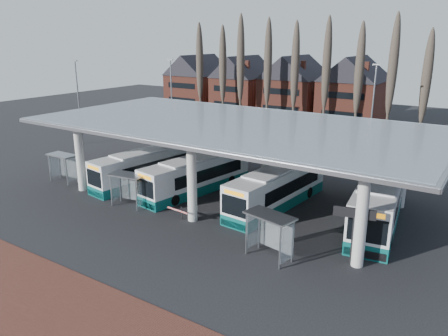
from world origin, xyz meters
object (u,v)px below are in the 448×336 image
Objects in this scene: bus_0 at (147,167)px; shelter_2 at (271,226)px; bus_1 at (197,175)px; shelter_0 at (64,162)px; bus_2 at (278,188)px; bus_3 at (379,201)px; shelter_1 at (129,182)px.

shelter_2 is (16.01, -6.59, 0.61)m from bus_0.
bus_1 is at bearing 13.89° from bus_0.
bus_1 reaches higher than bus_0.
bus_0 is 3.99× the size of shelter_0.
bus_1 is at bearing -169.60° from bus_2.
bus_3 reaches higher than shelter_2.
bus_3 is 4.23× the size of shelter_1.
bus_1 is at bearing 179.45° from bus_3.
shelter_2 is at bearing -61.10° from bus_2.
bus_2 is 11.66m from shelter_1.
bus_0 is 0.99× the size of bus_1.
shelter_0 is at bearing -159.77° from bus_2.
bus_3 is (14.76, 1.88, 0.17)m from bus_1.
bus_1 is 0.89× the size of bus_3.
bus_2 reaches higher than shelter_1.
bus_0 is 12.64m from bus_2.
shelter_0 is (-11.85, -4.51, 0.43)m from bus_1.
bus_1 reaches higher than shelter_2.
bus_2 is 3.49× the size of shelter_2.
bus_3 reaches higher than bus_0.
shelter_2 is (13.24, -1.48, 0.14)m from shelter_1.
bus_1 is 3.78× the size of shelter_1.
shelter_1 reaches higher than shelter_0.
shelter_0 is (-19.15, -5.19, 0.41)m from bus_2.
shelter_0 is at bearing 165.39° from shelter_1.
bus_0 is at bearing 169.75° from shelter_2.
shelter_1 is at bearing -53.02° from bus_0.
shelter_2 is at bearing -14.25° from shelter_1.
bus_3 is 9.84m from shelter_2.
bus_2 is at bearing 24.82° from shelter_1.
bus_3 is 4.51× the size of shelter_0.
bus_1 is (5.28, 0.50, 0.01)m from bus_0.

